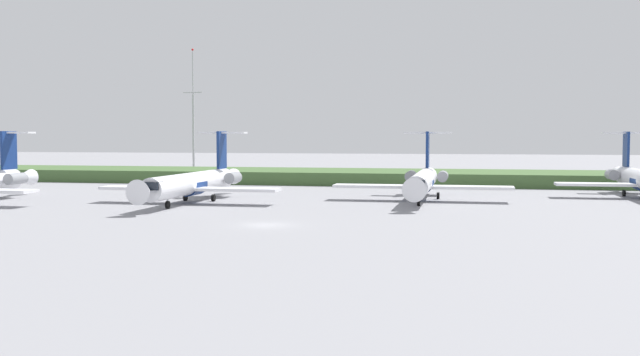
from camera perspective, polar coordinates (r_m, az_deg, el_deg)
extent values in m
plane|color=gray|center=(95.81, 0.64, -1.61)|extent=(500.00, 500.00, 0.00)
cube|color=#426033|center=(127.65, 3.45, 0.11)|extent=(320.00, 20.00, 2.21)
cone|color=white|center=(108.53, -22.69, 0.01)|extent=(2.30, 4.00, 2.29)
cube|color=navy|center=(105.93, -23.65, 2.05)|extent=(0.36, 3.20, 5.20)
cube|color=white|center=(106.16, -23.59, 3.35)|extent=(6.80, 1.80, 0.24)
cylinder|color=gray|center=(103.30, -23.17, -0.05)|extent=(1.50, 3.40, 1.50)
cylinder|color=white|center=(90.05, -10.20, -0.42)|extent=(2.70, 24.00, 2.70)
cone|color=white|center=(77.73, -13.92, -1.05)|extent=(2.70, 3.00, 2.70)
cone|color=white|center=(103.15, -7.30, 0.08)|extent=(2.30, 4.00, 2.29)
cube|color=black|center=(79.40, -13.33, -0.61)|extent=(2.02, 1.80, 0.90)
cylinder|color=navy|center=(90.06, -10.20, -0.51)|extent=(2.76, 3.60, 2.76)
cube|color=white|center=(91.56, -13.86, -0.78)|extent=(11.00, 3.20, 0.36)
cube|color=white|center=(87.12, -6.84, -0.91)|extent=(11.00, 3.20, 0.36)
cube|color=navy|center=(100.17, -7.88, 2.24)|extent=(0.36, 3.20, 5.20)
cube|color=white|center=(100.44, -7.83, 3.61)|extent=(6.80, 1.80, 0.24)
cylinder|color=gray|center=(99.41, -9.43, 0.05)|extent=(1.50, 3.40, 1.50)
cylinder|color=gray|center=(97.87, -6.97, 0.02)|extent=(1.50, 3.40, 1.50)
cylinder|color=gray|center=(83.33, -12.10, -1.74)|extent=(0.20, 0.20, 0.65)
cylinder|color=black|center=(83.38, -12.10, -2.11)|extent=(0.30, 0.90, 0.90)
cylinder|color=black|center=(93.13, -10.72, -1.53)|extent=(0.35, 0.90, 0.90)
cylinder|color=black|center=(91.75, -8.53, -1.58)|extent=(0.35, 0.90, 0.90)
cylinder|color=white|center=(92.92, 8.22, -0.28)|extent=(2.70, 24.00, 2.70)
cone|color=white|center=(79.48, 7.62, -0.88)|extent=(2.70, 3.00, 2.70)
cone|color=white|center=(106.87, 8.68, 0.18)|extent=(2.30, 4.00, 2.29)
cube|color=black|center=(81.34, 7.72, -0.46)|extent=(2.02, 1.80, 0.90)
cylinder|color=navy|center=(92.93, 8.22, -0.38)|extent=(2.76, 3.60, 2.76)
cube|color=white|center=(92.51, 4.52, -0.65)|extent=(11.00, 3.20, 0.36)
cube|color=white|center=(91.79, 11.86, -0.75)|extent=(11.00, 3.20, 0.36)
cube|color=navy|center=(103.74, 8.61, 2.27)|extent=(0.36, 3.20, 5.20)
cube|color=white|center=(104.02, 8.63, 3.59)|extent=(6.80, 1.80, 0.24)
cylinder|color=gray|center=(102.23, 7.28, 0.16)|extent=(1.50, 3.40, 1.50)
cylinder|color=gray|center=(101.98, 9.80, 0.13)|extent=(1.50, 3.40, 1.50)
cylinder|color=gray|center=(85.62, 7.90, -1.56)|extent=(0.20, 0.20, 0.65)
cylinder|color=black|center=(85.67, 7.90, -1.93)|extent=(0.30, 0.90, 0.90)
cylinder|color=black|center=(95.58, 7.16, -1.38)|extent=(0.35, 0.90, 0.90)
cylinder|color=black|center=(95.36, 9.43, -1.41)|extent=(0.35, 0.90, 0.90)
cone|color=white|center=(118.39, 22.97, 0.26)|extent=(2.30, 4.00, 2.29)
cube|color=white|center=(102.62, 21.36, -0.48)|extent=(11.00, 3.20, 0.36)
cube|color=navy|center=(115.32, 23.31, 2.14)|extent=(0.36, 3.20, 5.20)
cube|color=white|center=(115.60, 23.30, 3.33)|extent=(6.80, 1.80, 0.24)
cylinder|color=gray|center=(113.24, 22.33, 0.24)|extent=(1.50, 3.40, 1.50)
cylinder|color=black|center=(106.78, 23.16, -1.13)|extent=(0.35, 0.90, 0.90)
cylinder|color=#B2B2B7|center=(157.64, -10.10, 3.45)|extent=(0.50, 0.50, 17.44)
cylinder|color=#B2B2B7|center=(158.25, -10.15, 8.31)|extent=(0.28, 0.28, 9.39)
cube|color=#B2B2B7|center=(157.94, -10.13, 6.76)|extent=(4.40, 0.20, 0.20)
sphere|color=red|center=(158.77, -10.17, 10.09)|extent=(0.50, 0.50, 0.50)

